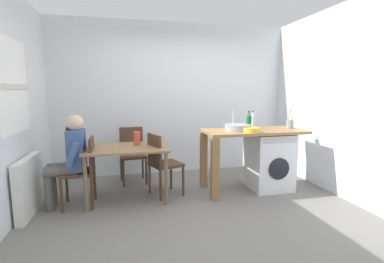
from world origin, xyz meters
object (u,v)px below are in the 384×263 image
at_px(mixing_bowl, 251,130).
at_px(utensil_crock, 290,124).
at_px(chair_person_seat, 84,168).
at_px(washing_machine, 269,161).
at_px(bottle_tall_green, 249,121).
at_px(vase, 137,138).
at_px(chair_opposite, 161,161).
at_px(dining_table, 126,154).
at_px(seated_person, 70,156).
at_px(chair_spare_by_wall, 132,151).
at_px(bottle_squat_brown, 253,120).

xyz_separation_m(mixing_bowl, utensil_crock, (0.77, 0.25, 0.03)).
relative_size(chair_person_seat, washing_machine, 1.05).
height_order(bottle_tall_green, vase, bottle_tall_green).
bearing_deg(chair_person_seat, mixing_bowl, -94.15).
bearing_deg(chair_opposite, dining_table, -106.95).
relative_size(seated_person, mixing_bowl, 5.04).
bearing_deg(chair_spare_by_wall, chair_opposite, 111.21).
bearing_deg(chair_opposite, seated_person, -103.84).
bearing_deg(washing_machine, chair_opposite, 177.97).
bearing_deg(chair_person_seat, chair_opposite, -83.95).
xyz_separation_m(chair_person_seat, bottle_tall_green, (2.37, 0.16, 0.54)).
bearing_deg(vase, washing_machine, -3.86).
relative_size(dining_table, mixing_bowl, 4.62).
bearing_deg(mixing_bowl, washing_machine, 26.32).
relative_size(chair_opposite, bottle_squat_brown, 3.35).
bearing_deg(dining_table, seated_person, -171.85).
bearing_deg(seated_person, bottle_squat_brown, -83.72).
relative_size(washing_machine, mixing_bowl, 3.61).
xyz_separation_m(chair_person_seat, chair_opposite, (1.03, 0.12, 0.00)).
bearing_deg(mixing_bowl, seated_person, 176.94).
distance_m(utensil_crock, vase, 2.36).
distance_m(chair_spare_by_wall, washing_machine, 2.20).
bearing_deg(chair_person_seat, utensil_crock, -88.62).
bearing_deg(bottle_tall_green, chair_spare_by_wall, 157.51).
relative_size(seated_person, bottle_squat_brown, 4.47).
distance_m(chair_spare_by_wall, utensil_crock, 2.57).
relative_size(mixing_bowl, utensil_crock, 0.79).
distance_m(bottle_squat_brown, vase, 1.84).
bearing_deg(bottle_tall_green, washing_machine, -16.34).
height_order(chair_person_seat, utensil_crock, utensil_crock).
xyz_separation_m(dining_table, mixing_bowl, (1.73, -0.23, 0.31)).
bearing_deg(washing_machine, chair_spare_by_wall, 158.41).
relative_size(bottle_tall_green, utensil_crock, 0.93).
relative_size(chair_spare_by_wall, bottle_squat_brown, 3.35).
bearing_deg(seated_person, chair_opposite, -84.76).
xyz_separation_m(chair_person_seat, chair_spare_by_wall, (0.64, 0.87, 0.00)).
xyz_separation_m(dining_table, washing_machine, (2.13, -0.03, -0.21)).
bearing_deg(vase, utensil_crock, -1.99).
bearing_deg(dining_table, chair_opposite, 2.94).
relative_size(dining_table, seated_person, 0.92).
distance_m(chair_person_seat, utensil_crock, 3.09).
relative_size(chair_person_seat, chair_spare_by_wall, 1.00).
height_order(dining_table, chair_person_seat, chair_person_seat).
xyz_separation_m(seated_person, washing_machine, (2.84, 0.07, -0.24)).
relative_size(dining_table, chair_opposite, 1.22).
height_order(seated_person, bottle_squat_brown, seated_person).
bearing_deg(seated_person, chair_spare_by_wall, -43.20).
relative_size(washing_machine, bottle_tall_green, 3.10).
relative_size(chair_person_seat, seated_person, 0.75).
xyz_separation_m(dining_table, vase, (0.15, 0.10, 0.19)).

